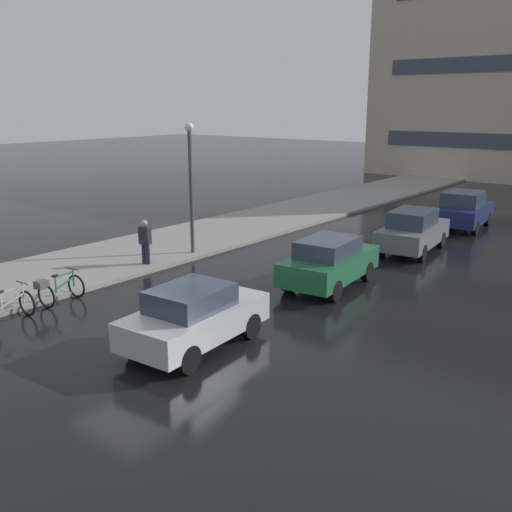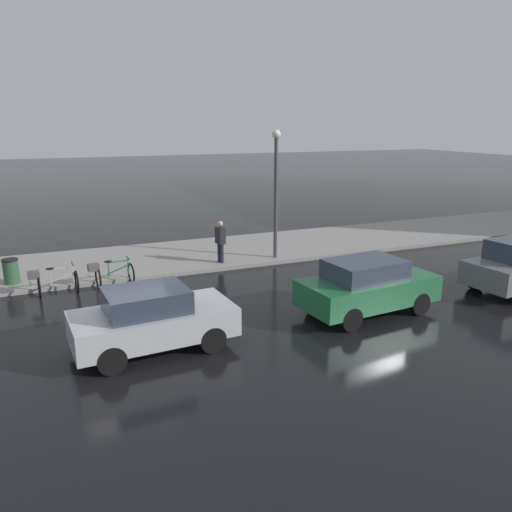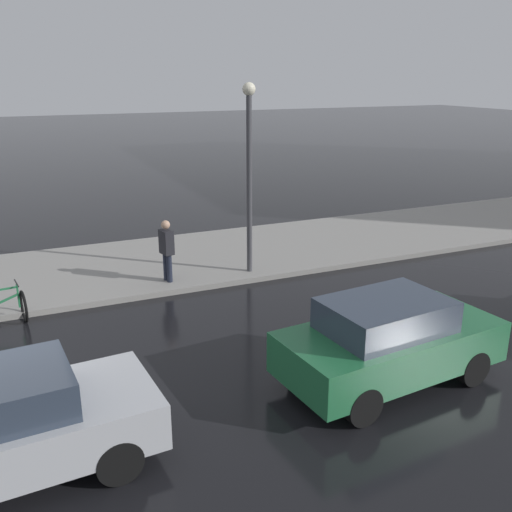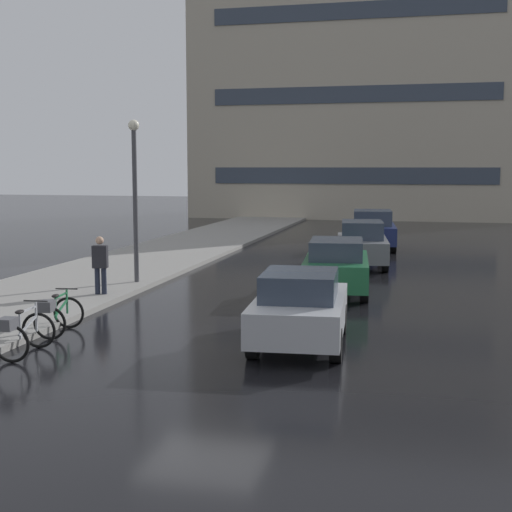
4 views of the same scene
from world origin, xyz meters
name	(u,v)px [view 1 (image 1 of 4)]	position (x,y,z in m)	size (l,w,h in m)	color
ground_plane	(132,332)	(0.00, 0.00, 0.00)	(140.00, 140.00, 0.00)	black
sidewalk_kerb	(221,231)	(-6.00, 10.00, 0.07)	(4.80, 60.00, 0.14)	gray
bicycle_nearest	(3,306)	(-3.09, -1.73, 0.48)	(0.80, 1.45, 0.99)	black
bicycle_second	(57,289)	(-3.32, 0.02, 0.48)	(0.85, 1.45, 0.93)	black
car_silver	(194,316)	(1.89, 0.37, 0.78)	(2.02, 3.86, 1.53)	#B2B5BA
car_green	(329,262)	(1.89, 6.39, 0.81)	(2.12, 4.07, 1.57)	#1E6038
car_grey	(413,231)	(2.11, 12.22, 0.84)	(2.19, 4.31, 1.67)	slate
car_navy	(463,210)	(2.08, 17.84, 0.86)	(2.30, 4.09, 1.72)	navy
pedestrian	(145,241)	(-4.28, 4.16, 0.97)	(0.44, 0.32, 1.72)	#1E2333
streetlamp	(191,177)	(-4.15, 6.36, 3.02)	(0.33, 0.33, 4.98)	#424247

